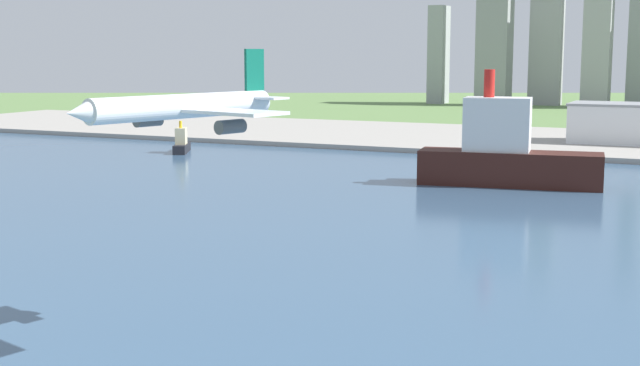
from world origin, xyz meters
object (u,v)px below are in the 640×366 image
at_px(cargo_ship, 506,154).
at_px(tugboat_small, 182,144).
at_px(airplane_landing, 182,107).
at_px(warehouse_main, 634,123).

xyz_separation_m(cargo_ship, tugboat_small, (-159.26, 37.86, -6.91)).
bearing_deg(cargo_ship, airplane_landing, -92.12).
distance_m(airplane_landing, cargo_ship, 191.66).
xyz_separation_m(airplane_landing, cargo_ship, (7.02, 189.64, -26.87)).
distance_m(airplane_landing, tugboat_small, 275.82).
height_order(airplane_landing, cargo_ship, airplane_landing).
distance_m(cargo_ship, tugboat_small, 163.85).
relative_size(airplane_landing, warehouse_main, 0.65).
xyz_separation_m(airplane_landing, warehouse_main, (35.99, 334.75, -25.93)).
relative_size(airplane_landing, tugboat_small, 1.76).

